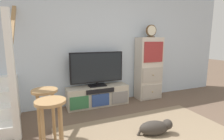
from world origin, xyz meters
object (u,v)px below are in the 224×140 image
(bar_stool_near, at_px, (51,117))
(bar_stool_far, at_px, (45,103))
(side_cabinet, at_px, (149,68))
(desk_clock, at_px, (151,31))
(dog, at_px, (156,128))
(media_console, at_px, (98,96))
(television, at_px, (97,68))

(bar_stool_near, height_order, bar_stool_far, bar_stool_near)
(side_cabinet, height_order, desk_clock, desk_clock)
(side_cabinet, xyz_separation_m, dog, (-0.84, -1.47, -0.61))
(side_cabinet, distance_m, desk_clock, 0.87)
(desk_clock, distance_m, dog, 2.24)
(media_console, distance_m, desk_clock, 1.89)
(bar_stool_near, relative_size, bar_stool_far, 1.00)
(side_cabinet, bearing_deg, dog, -119.92)
(bar_stool_near, height_order, dog, bar_stool_near)
(dog, bearing_deg, desk_clock, 59.20)
(media_console, height_order, television, television)
(television, bearing_deg, desk_clock, -1.27)
(side_cabinet, height_order, dog, side_cabinet)
(side_cabinet, relative_size, desk_clock, 5.11)
(media_console, height_order, bar_stool_far, bar_stool_far)
(desk_clock, xyz_separation_m, dog, (-0.86, -1.45, -1.47))
(media_console, bearing_deg, desk_clock, -0.21)
(television, bearing_deg, bar_stool_far, -136.34)
(television, xyz_separation_m, desk_clock, (1.29, -0.03, 0.78))
(television, distance_m, bar_stool_far, 1.49)
(side_cabinet, bearing_deg, bar_stool_near, -147.23)
(media_console, relative_size, desk_clock, 4.62)
(bar_stool_near, xyz_separation_m, bar_stool_far, (-0.05, 0.47, -0.00))
(side_cabinet, relative_size, bar_stool_far, 1.96)
(television, xyz_separation_m, dog, (0.43, -1.48, -0.69))
(media_console, height_order, dog, media_console)
(side_cabinet, bearing_deg, media_console, -179.54)
(side_cabinet, distance_m, dog, 1.80)
(dog, bearing_deg, television, 106.13)
(desk_clock, bearing_deg, television, 178.73)
(bar_stool_near, bearing_deg, bar_stool_far, 95.94)
(desk_clock, distance_m, bar_stool_near, 2.92)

